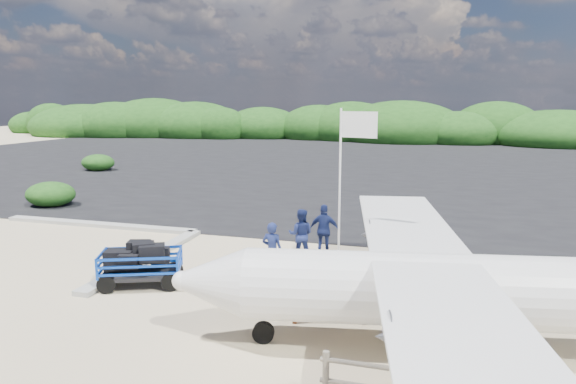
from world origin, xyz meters
The scene contains 10 objects.
ground centered at (0.00, 0.00, 0.00)m, with size 160.00×160.00×0.00m, color beige.
asphalt_apron centered at (0.00, 30.00, 0.00)m, with size 90.00×50.00×0.04m, color #B2B2B2, non-canonical shape.
lagoon centered at (-9.00, 1.50, 0.00)m, with size 9.00×7.00×0.40m, color #B2B2B2, non-canonical shape.
vegetation_band centered at (0.00, 55.00, 0.00)m, with size 124.00×8.00×4.40m, color #B2B2B2, non-canonical shape.
baggage_cart centered at (-3.33, -0.75, 0.00)m, with size 2.45×1.40×1.22m, color #0C3EBB, non-canonical shape.
flagpole centered at (2.21, 0.35, 0.00)m, with size 1.02×0.43×5.11m, color white, non-canonical shape.
signboard centered at (2.40, -1.74, 0.00)m, with size 1.90×0.18×1.57m, color brown, non-canonical shape.
crew_a centered at (0.11, 0.88, 0.88)m, with size 0.64×0.42×1.75m, color navy.
crew_b centered at (0.45, 2.94, 0.87)m, with size 0.85×0.66×1.74m, color navy.
crew_c centered at (1.10, 3.61, 0.90)m, with size 1.06×0.44×1.80m, color navy.
Camera 1 is at (4.67, -13.15, 5.32)m, focal length 32.00 mm.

